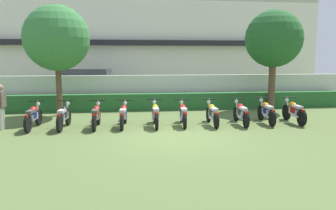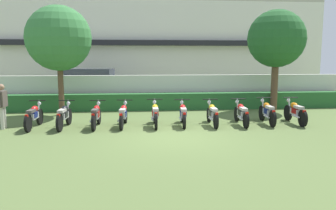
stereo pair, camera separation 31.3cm
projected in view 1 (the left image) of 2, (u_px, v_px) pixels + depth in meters
name	position (u px, v px, depth m)	size (l,w,h in m)	color
ground	(176.00, 137.00, 10.78)	(60.00, 60.00, 0.00)	#566B38
building	(146.00, 47.00, 25.87)	(24.35, 6.50, 6.70)	silver
compound_wall	(158.00, 91.00, 17.07)	(23.13, 0.30, 1.65)	silver
hedge_row	(159.00, 101.00, 16.44)	(18.51, 0.70, 0.80)	#28602D
parked_car	(89.00, 85.00, 19.72)	(4.70, 2.54, 1.89)	#9EA3A8
tree_near_inspector	(57.00, 38.00, 14.36)	(2.82, 2.82, 4.77)	brown
tree_far_side	(274.00, 39.00, 16.10)	(2.74, 2.74, 4.80)	brown
motorcycle_in_row_0	(33.00, 116.00, 11.97)	(0.60, 1.93, 0.97)	black
motorcycle_in_row_1	(64.00, 116.00, 12.03)	(0.60, 1.87, 0.97)	black
motorcycle_in_row_2	(96.00, 116.00, 12.16)	(0.60, 1.84, 0.96)	black
motorcycle_in_row_3	(124.00, 115.00, 12.35)	(0.60, 1.90, 0.95)	black
motorcycle_in_row_4	(155.00, 114.00, 12.44)	(0.60, 1.88, 0.97)	black
motorcycle_in_row_5	(183.00, 114.00, 12.60)	(0.60, 1.80, 0.94)	black
motorcycle_in_row_6	(212.00, 114.00, 12.67)	(0.60, 1.88, 0.94)	black
motorcycle_in_row_7	(241.00, 113.00, 12.79)	(0.60, 1.93, 0.95)	black
motorcycle_in_row_8	(266.00, 112.00, 13.03)	(0.60, 1.93, 0.97)	black
motorcycle_in_row_9	(294.00, 111.00, 13.07)	(0.60, 1.91, 0.97)	black
inspector_person	(1.00, 103.00, 11.77)	(0.22, 0.66, 1.61)	beige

